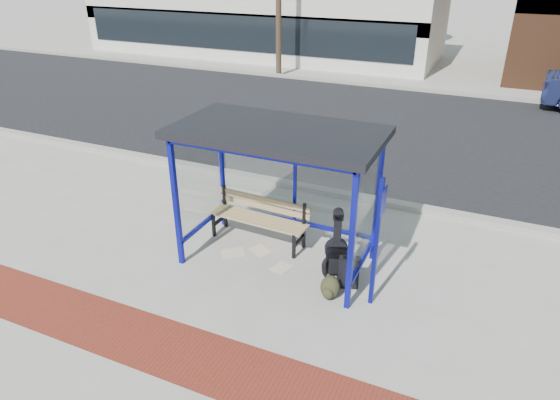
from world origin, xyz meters
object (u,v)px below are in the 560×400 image
at_px(guitar_bag, 336,256).
at_px(suitcase, 349,272).
at_px(bench, 259,216).
at_px(backpack, 330,288).

xyz_separation_m(guitar_bag, suitcase, (0.25, -0.08, -0.19)).
xyz_separation_m(bench, suitcase, (1.95, -0.72, -0.25)).
distance_m(guitar_bag, backpack, 0.57).
distance_m(suitcase, backpack, 0.45).
height_order(guitar_bag, suitcase, guitar_bag).
distance_m(bench, guitar_bag, 1.81).
bearing_deg(backpack, bench, 145.52).
bearing_deg(suitcase, bench, 141.85).
relative_size(bench, guitar_bag, 1.55).
distance_m(guitar_bag, suitcase, 0.33).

